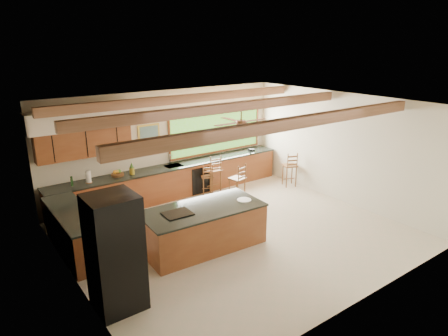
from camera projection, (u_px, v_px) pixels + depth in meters
ground at (236, 233)px, 9.28m from camera, size 7.20×7.20×0.00m
room_shell at (214, 136)px, 9.02m from camera, size 7.27×6.54×3.02m
counter_run at (154, 191)px, 10.63m from camera, size 7.12×3.10×1.24m
island at (203, 227)px, 8.58m from camera, size 2.66×1.35×0.93m
refrigerator at (115, 253)px, 6.45m from camera, size 0.79×0.76×2.00m
bar_stool_a at (208, 177)px, 11.43m from camera, size 0.44×0.44×0.94m
bar_stool_b at (238, 179)px, 10.99m from camera, size 0.45×0.45×1.07m
bar_stool_c at (214, 171)px, 11.49m from camera, size 0.46×0.46×1.18m
bar_stool_d at (291, 166)px, 12.13m from camera, size 0.50×0.50×1.08m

